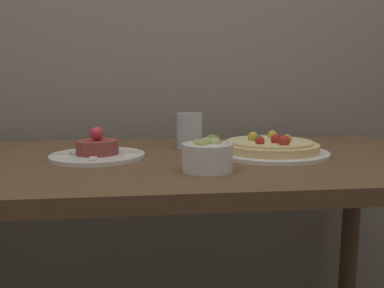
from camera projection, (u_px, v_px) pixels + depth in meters
The scene contains 5 objects.
dining_table at pixel (164, 199), 0.97m from camera, with size 1.49×0.68×0.79m.
pizza_plate at pixel (270, 148), 0.98m from camera, with size 0.31×0.31×0.06m.
tartare_plate at pixel (98, 152), 0.94m from camera, with size 0.23×0.23×0.08m.
small_bowl at pixel (208, 154), 0.79m from camera, with size 0.11×0.11×0.08m.
drinking_glass at pixel (189, 131), 1.08m from camera, with size 0.07×0.07×0.10m.
Camera 1 is at (-0.03, -0.60, 0.96)m, focal length 35.00 mm.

